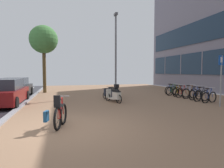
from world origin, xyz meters
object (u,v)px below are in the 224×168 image
Objects in this scene: bicycle_foreground at (59,115)px; bicycle_rack_07 at (171,90)px; bicycle_rack_05 at (178,92)px; scooter_mid at (114,91)px; parked_car_far at (15,88)px; street_tree at (44,40)px; scooter_far at (114,96)px; bicycle_rack_04 at (182,93)px; bicycle_rack_06 at (173,91)px; bicycle_rack_03 at (190,93)px; parking_sign at (221,75)px; lamp_post at (116,50)px; scooter_near at (113,94)px; bicycle_rack_00 at (209,97)px; parked_car_near at (6,93)px; bicycle_rack_02 at (196,95)px; bicycle_rack_01 at (201,96)px.

bicycle_rack_07 is at bearing 39.44° from bicycle_foreground.
scooter_mid is at bearing 175.54° from bicycle_rack_05.
street_tree is at bearing 58.21° from parked_car_far.
bicycle_rack_07 is at bearing -21.05° from street_tree.
scooter_far is (-0.51, -1.91, -0.07)m from scooter_mid.
parked_car_far reaches higher than bicycle_rack_04.
bicycle_rack_06 reaches higher than bicycle_rack_05.
bicycle_foreground is 7.29m from scooter_mid.
bicycle_rack_03 is (8.63, 4.70, -0.06)m from bicycle_foreground.
parking_sign reaches higher than scooter_far.
bicycle_rack_05 is at bearing -27.32° from street_tree.
lamp_post reaches higher than bicycle_rack_07.
bicycle_rack_04 is at bearing -95.62° from bicycle_rack_05.
bicycle_rack_04 is at bearing 0.39° from scooter_near.
parked_car_near is at bearing 168.82° from bicycle_rack_00.
bicycle_rack_02 is 0.30× the size of parked_car_far.
bicycle_rack_00 reaches higher than scooter_far.
parking_sign is at bearing -30.48° from parked_car_far.
scooter_near is (-5.26, 1.82, 0.03)m from bicycle_rack_01.
bicycle_rack_07 is 11.86m from parked_car_near.
parking_sign is at bearing -100.63° from bicycle_rack_02.
scooter_mid reaches higher than bicycle_rack_04.
scooter_mid reaches higher than bicycle_rack_03.
bicycle_rack_06 is 0.21× the size of lamp_post.
bicycle_rack_07 is (0.24, 0.62, -0.01)m from bicycle_rack_06.
bicycle_foreground reaches higher than scooter_far.
bicycle_rack_02 is 0.62m from bicycle_rack_03.
street_tree is at bearing 140.43° from bicycle_rack_00.
bicycle_foreground is at bearing -140.56° from bicycle_rack_07.
bicycle_rack_05 is (-0.09, 1.24, -0.02)m from bicycle_rack_03.
bicycle_rack_02 is 0.49× the size of parking_sign.
street_tree reaches higher than bicycle_rack_02.
bicycle_rack_03 is (0.09, 1.86, 0.02)m from bicycle_rack_00.
bicycle_rack_02 is (8.60, 4.08, -0.07)m from bicycle_foreground.
bicycle_rack_02 is at bearing -34.92° from street_tree.
parked_car_near is (-11.47, 1.65, 0.33)m from bicycle_rack_01.
lamp_post is 6.54m from street_tree.
bicycle_foreground reaches higher than bicycle_rack_06.
bicycle_rack_01 is 0.62m from bicycle_rack_02.
bicycle_rack_03 is 5.51m from scooter_far.
lamp_post is (0.95, 2.64, 3.15)m from scooter_near.
bicycle_rack_02 reaches higher than bicycle_rack_04.
street_tree is at bearing 158.95° from bicycle_rack_07.
bicycle_foreground is at bearing -142.30° from bicycle_rack_06.
lamp_post reaches higher than bicycle_rack_05.
bicycle_rack_06 is at bearing -24.54° from street_tree.
parking_sign is at bearing -95.18° from bicycle_rack_04.
bicycle_rack_00 is 0.75× the size of scooter_mid.
scooter_near is at bearing 1.53° from parked_car_near.
bicycle_rack_06 is 1.05× the size of bicycle_rack_07.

